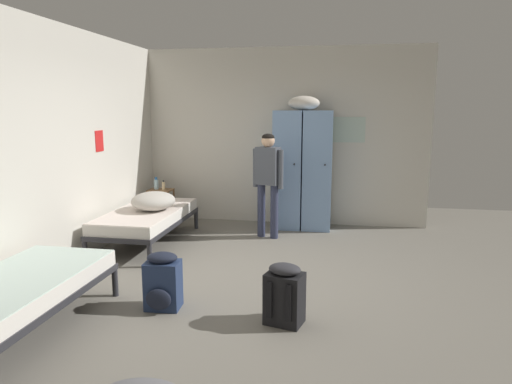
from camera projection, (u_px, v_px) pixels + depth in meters
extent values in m
plane|color=slate|center=(252.00, 281.00, 5.09)|extent=(8.68, 8.68, 0.00)
cube|color=beige|center=(283.00, 137.00, 7.49)|extent=(4.63, 0.06, 2.84)
cube|color=beige|center=(54.00, 149.00, 5.23)|extent=(0.06, 5.43, 2.84)
cube|color=#B7CCBC|center=(347.00, 130.00, 7.26)|extent=(0.55, 0.01, 0.40)
cube|color=red|center=(99.00, 141.00, 6.14)|extent=(0.01, 0.20, 0.28)
cube|color=#7A9ECC|center=(288.00, 170.00, 7.26)|extent=(0.44, 0.52, 1.85)
cylinder|color=black|center=(294.00, 164.00, 6.95)|extent=(0.02, 0.03, 0.02)
cube|color=#7A9ECC|center=(317.00, 171.00, 7.18)|extent=(0.44, 0.52, 1.85)
cylinder|color=black|center=(325.00, 165.00, 6.87)|extent=(0.02, 0.03, 0.02)
ellipsoid|color=beige|center=(304.00, 103.00, 7.03)|extent=(0.48, 0.36, 0.22)
cylinder|color=brown|center=(148.00, 208.00, 7.49)|extent=(0.03, 0.03, 0.55)
cylinder|color=brown|center=(168.00, 209.00, 7.43)|extent=(0.03, 0.03, 0.55)
cylinder|color=brown|center=(154.00, 205.00, 7.76)|extent=(0.03, 0.03, 0.55)
cylinder|color=brown|center=(174.00, 206.00, 7.70)|extent=(0.03, 0.03, 0.55)
cube|color=brown|center=(161.00, 212.00, 7.61)|extent=(0.38, 0.30, 0.02)
cube|color=brown|center=(161.00, 190.00, 7.54)|extent=(0.38, 0.30, 0.02)
cylinder|color=#28282D|center=(40.00, 277.00, 4.80)|extent=(0.06, 0.06, 0.28)
cylinder|color=#28282D|center=(115.00, 283.00, 4.65)|extent=(0.06, 0.06, 0.28)
cube|color=#28282D|center=(14.00, 301.00, 3.80)|extent=(0.90, 1.90, 0.06)
cube|color=silver|center=(13.00, 289.00, 3.79)|extent=(0.87, 1.84, 0.14)
cube|color=silver|center=(12.00, 280.00, 3.77)|extent=(0.86, 1.82, 0.01)
cylinder|color=#28282D|center=(85.00, 252.00, 5.64)|extent=(0.06, 0.06, 0.28)
cylinder|color=#28282D|center=(150.00, 256.00, 5.50)|extent=(0.06, 0.06, 0.28)
cylinder|color=#28282D|center=(146.00, 218.00, 7.43)|extent=(0.06, 0.06, 0.28)
cylinder|color=#28282D|center=(196.00, 220.00, 7.28)|extent=(0.06, 0.06, 0.28)
cube|color=#28282D|center=(147.00, 222.00, 6.43)|extent=(0.90, 1.90, 0.06)
cube|color=silver|center=(147.00, 215.00, 6.41)|extent=(0.87, 1.84, 0.14)
cube|color=silver|center=(147.00, 210.00, 6.40)|extent=(0.86, 1.82, 0.01)
ellipsoid|color=#B7B2A8|center=(153.00, 201.00, 6.37)|extent=(0.59, 0.66, 0.25)
cylinder|color=#2D334C|center=(274.00, 212.00, 6.70)|extent=(0.12, 0.12, 0.79)
cylinder|color=#2D334C|center=(261.00, 210.00, 6.79)|extent=(0.12, 0.12, 0.79)
cube|color=#474C56|center=(268.00, 166.00, 6.63)|extent=(0.37, 0.28, 0.54)
cylinder|color=#474C56|center=(281.00, 169.00, 6.54)|extent=(0.08, 0.08, 0.56)
cylinder|color=#474C56|center=(256.00, 168.00, 6.73)|extent=(0.08, 0.08, 0.56)
sphere|color=#DBAD89|center=(268.00, 141.00, 6.56)|extent=(0.19, 0.19, 0.19)
ellipsoid|color=black|center=(268.00, 137.00, 6.55)|extent=(0.18, 0.18, 0.11)
cylinder|color=#B2DBEA|center=(156.00, 184.00, 7.56)|extent=(0.07, 0.07, 0.16)
cylinder|color=#2666B2|center=(156.00, 178.00, 7.54)|extent=(0.04, 0.04, 0.04)
cylinder|color=beige|center=(164.00, 186.00, 7.48)|extent=(0.05, 0.05, 0.14)
cylinder|color=black|center=(163.00, 181.00, 7.47)|extent=(0.03, 0.03, 0.03)
cube|color=black|center=(284.00, 298.00, 4.04)|extent=(0.37, 0.31, 0.46)
ellipsoid|color=#2D2D33|center=(290.00, 301.00, 4.19)|extent=(0.25, 0.14, 0.20)
ellipsoid|color=#2D2D33|center=(285.00, 269.00, 3.99)|extent=(0.33, 0.28, 0.10)
cube|color=black|center=(288.00, 304.00, 3.88)|extent=(0.05, 0.04, 0.32)
cube|color=black|center=(269.00, 300.00, 3.95)|extent=(0.05, 0.04, 0.32)
cube|color=navy|center=(163.00, 285.00, 4.35)|extent=(0.33, 0.26, 0.46)
ellipsoid|color=black|center=(158.00, 300.00, 4.22)|extent=(0.24, 0.10, 0.20)
ellipsoid|color=black|center=(162.00, 258.00, 4.30)|extent=(0.30, 0.23, 0.10)
cube|color=black|center=(159.00, 277.00, 4.49)|extent=(0.05, 0.03, 0.32)
cube|color=black|center=(176.00, 278.00, 4.47)|extent=(0.05, 0.03, 0.32)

